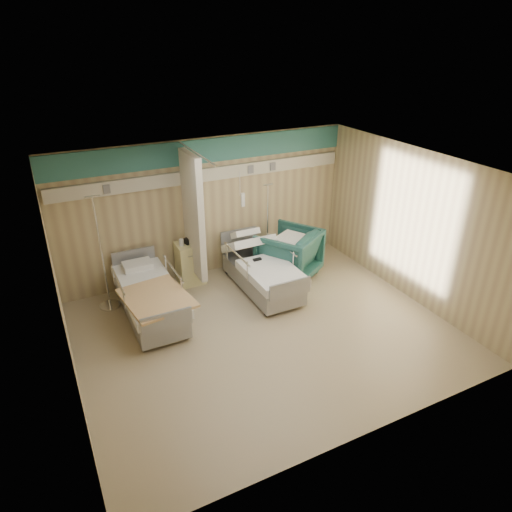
% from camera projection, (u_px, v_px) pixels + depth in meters
% --- Properties ---
extents(ground, '(6.00, 5.00, 0.00)m').
position_uv_depth(ground, '(265.00, 332.00, 7.73)').
color(ground, tan).
rests_on(ground, ground).
extents(room_walls, '(6.04, 5.04, 2.82)m').
position_uv_depth(room_walls, '(257.00, 226.00, 7.09)').
color(room_walls, tan).
rests_on(room_walls, ground).
extents(bed_right, '(1.00, 2.16, 0.63)m').
position_uv_depth(bed_right, '(262.00, 275.00, 8.87)').
color(bed_right, white).
rests_on(bed_right, ground).
extents(bed_left, '(1.00, 2.16, 0.63)m').
position_uv_depth(bed_left, '(150.00, 302.00, 7.99)').
color(bed_left, white).
rests_on(bed_left, ground).
extents(bedside_cabinet, '(0.50, 0.48, 0.85)m').
position_uv_depth(bedside_cabinet, '(190.00, 263.00, 9.09)').
color(bedside_cabinet, beige).
rests_on(bedside_cabinet, ground).
extents(visitor_armchair, '(1.51, 1.52, 1.01)m').
position_uv_depth(visitor_armchair, '(289.00, 254.00, 9.28)').
color(visitor_armchair, '#21524D').
rests_on(visitor_armchair, ground).
extents(waffle_blanket, '(0.75, 0.72, 0.06)m').
position_uv_depth(waffle_blanket, '(291.00, 230.00, 9.01)').
color(waffle_blanket, silver).
rests_on(waffle_blanket, visitor_armchair).
extents(iv_stand_right, '(0.32, 0.32, 1.81)m').
position_uv_depth(iv_stand_right, '(267.00, 248.00, 9.83)').
color(iv_stand_right, silver).
rests_on(iv_stand_right, ground).
extents(iv_stand_left, '(0.38, 0.38, 2.15)m').
position_uv_depth(iv_stand_left, '(107.00, 286.00, 8.26)').
color(iv_stand_left, silver).
rests_on(iv_stand_left, ground).
extents(call_remote, '(0.16, 0.07, 0.04)m').
position_uv_depth(call_remote, '(257.00, 259.00, 8.74)').
color(call_remote, black).
rests_on(call_remote, bed_right).
extents(tan_blanket, '(1.13, 1.35, 0.04)m').
position_uv_depth(tan_blanket, '(156.00, 298.00, 7.48)').
color(tan_blanket, tan).
rests_on(tan_blanket, bed_left).
extents(toiletry_bag, '(0.24, 0.18, 0.11)m').
position_uv_depth(toiletry_bag, '(190.00, 240.00, 8.90)').
color(toiletry_bag, black).
rests_on(toiletry_bag, bedside_cabinet).
extents(white_cup, '(0.12, 0.12, 0.13)m').
position_uv_depth(white_cup, '(181.00, 242.00, 8.80)').
color(white_cup, white).
rests_on(white_cup, bedside_cabinet).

